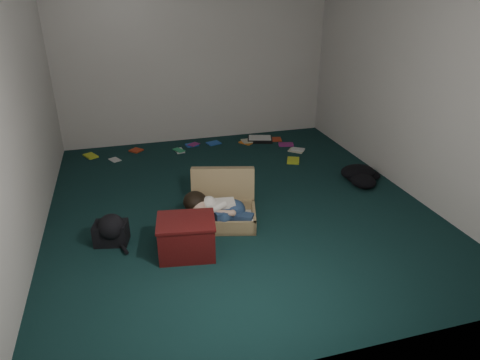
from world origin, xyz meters
TOP-DOWN VIEW (x-y plane):
  - floor at (0.00, 0.00)m, footprint 4.50×4.50m
  - wall_back at (0.00, 2.25)m, footprint 4.50×0.00m
  - wall_front at (0.00, -2.25)m, footprint 4.50×0.00m
  - wall_left at (-2.00, 0.00)m, footprint 0.00×4.50m
  - wall_right at (2.00, 0.00)m, footprint 0.00×4.50m
  - suitcase at (-0.22, -0.27)m, footprint 0.81×0.80m
  - person at (-0.31, -0.42)m, footprint 0.68×0.48m
  - maroon_bin at (-0.69, -0.82)m, footprint 0.57×0.48m
  - backpack at (-1.35, -0.45)m, footprint 0.44×0.38m
  - clothing_pile at (1.70, 0.10)m, footprint 0.52×0.44m
  - paper_tray at (0.89, 1.88)m, footprint 0.44×0.38m
  - book_scatter at (0.17, 1.72)m, footprint 3.06×1.22m

SIDE VIEW (x-z plane):
  - floor at x=0.00m, z-range 0.00..0.00m
  - book_scatter at x=0.17m, z-range 0.00..0.02m
  - paper_tray at x=0.89m, z-range 0.00..0.05m
  - clothing_pile at x=1.70m, z-range 0.00..0.15m
  - backpack at x=-1.35m, z-range 0.00..0.23m
  - suitcase at x=-0.22m, z-range -0.10..0.39m
  - maroon_bin at x=-0.69m, z-range 0.00..0.35m
  - person at x=-0.31m, z-range 0.04..0.34m
  - wall_back at x=0.00m, z-range -0.95..3.55m
  - wall_front at x=0.00m, z-range -0.95..3.55m
  - wall_left at x=-2.00m, z-range -0.95..3.55m
  - wall_right at x=2.00m, z-range -0.95..3.55m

